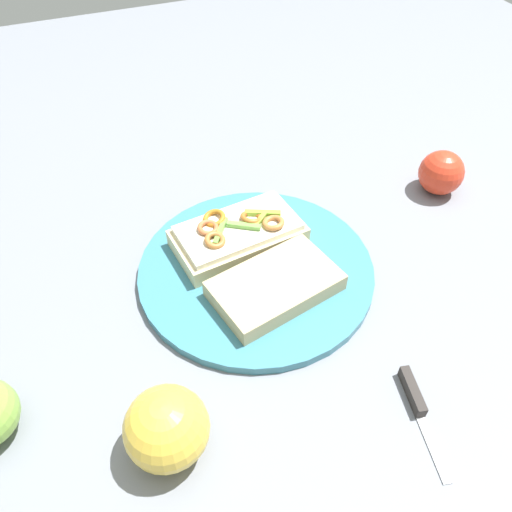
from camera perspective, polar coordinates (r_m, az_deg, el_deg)
The scene contains 7 objects.
ground_plane at distance 0.68m, azimuth 0.00°, elevation -1.92°, with size 2.00×2.00×0.00m, color slate.
plate at distance 0.68m, azimuth 0.00°, elevation -1.55°, with size 0.31×0.31×0.01m, color teal.
sandwich at distance 0.69m, azimuth -2.02°, elevation 2.47°, with size 0.18×0.11×0.05m.
bread_slice_side at distance 0.63m, azimuth 2.19°, elevation -3.35°, with size 0.16×0.09×0.02m, color tan.
apple_0 at distance 0.52m, azimuth -10.01°, elevation -18.55°, with size 0.08×0.08×0.08m, color gold.
apple_1 at distance 0.84m, azimuth 20.13°, elevation 8.80°, with size 0.07×0.07×0.07m, color red.
knife at distance 0.59m, azimuth 17.65°, elevation -15.53°, with size 0.04×0.12×0.02m.
Camera 1 is at (-0.17, -0.42, 0.51)m, focal length 35.53 mm.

